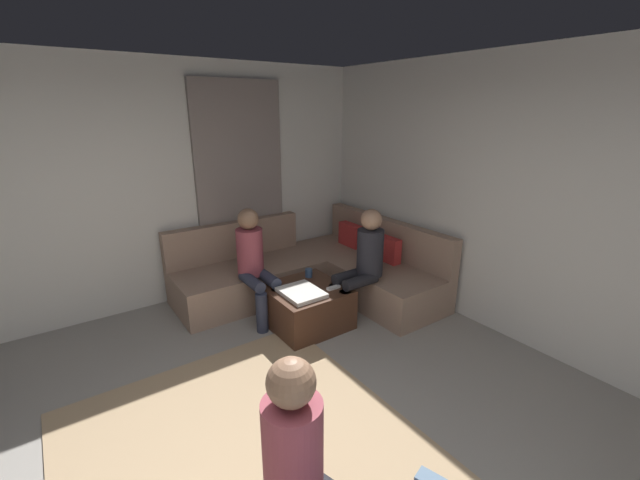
{
  "coord_description": "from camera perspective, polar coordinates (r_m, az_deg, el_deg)",
  "views": [
    {
      "loc": [
        1.69,
        -0.7,
        2.18
      ],
      "look_at": [
        -1.63,
        1.63,
        0.85
      ],
      "focal_mm": 22.63,
      "sensor_mm": 36.0,
      "label": 1
    }
  ],
  "objects": [
    {
      "name": "person_on_couch_side",
      "position": [
        4.29,
        -9.26,
        -2.92
      ],
      "size": [
        0.6,
        0.3,
        1.2
      ],
      "rotation": [
        0.0,
        0.0,
        -1.57
      ],
      "color": "#2D3347",
      "rests_on": "ground_plane"
    },
    {
      "name": "person_on_armchair",
      "position": [
        2.07,
        -1.55,
        -29.9
      ],
      "size": [
        0.61,
        0.41,
        1.18
      ],
      "rotation": [
        0.0,
        0.0,
        5.01
      ],
      "color": "black",
      "rests_on": "ground_plane"
    },
    {
      "name": "ottoman",
      "position": [
        4.27,
        -1.96,
        -9.33
      ],
      "size": [
        0.76,
        0.76,
        0.42
      ],
      "primitive_type": "cube",
      "color": "#4C2D1E",
      "rests_on": "ground_plane"
    },
    {
      "name": "folded_blanket",
      "position": [
        4.04,
        -2.65,
        -7.42
      ],
      "size": [
        0.44,
        0.36,
        0.04
      ],
      "primitive_type": "cube",
      "color": "white",
      "rests_on": "ottoman"
    },
    {
      "name": "wall_left",
      "position": [
        4.76,
        -26.17,
        6.25
      ],
      "size": [
        0.12,
        6.0,
        2.7
      ],
      "primitive_type": "cube",
      "color": "silver",
      "rests_on": "ground_plane"
    },
    {
      "name": "coffee_mug",
      "position": [
        4.42,
        -1.6,
        -4.67
      ],
      "size": [
        0.08,
        0.08,
        0.1
      ],
      "primitive_type": "cylinder",
      "color": "#334C72",
      "rests_on": "ottoman"
    },
    {
      "name": "curtain_panel",
      "position": [
        5.04,
        -11.11,
        7.18
      ],
      "size": [
        0.06,
        1.1,
        2.5
      ],
      "primitive_type": "cube",
      "color": "gray",
      "rests_on": "ground_plane"
    },
    {
      "name": "game_remote",
      "position": [
        4.15,
        1.93,
        -6.75
      ],
      "size": [
        0.05,
        0.15,
        0.02
      ],
      "primitive_type": "cube",
      "color": "white",
      "rests_on": "ottoman"
    },
    {
      "name": "person_on_couch_back",
      "position": [
        4.25,
        6.07,
        -2.95
      ],
      "size": [
        0.3,
        0.6,
        1.2
      ],
      "rotation": [
        0.0,
        0.0,
        3.14
      ],
      "color": "black",
      "rests_on": "ground_plane"
    },
    {
      "name": "wall_back",
      "position": [
        4.1,
        29.42,
        4.1
      ],
      "size": [
        6.0,
        0.12,
        2.7
      ],
      "primitive_type": "cube",
      "color": "silver",
      "rests_on": "ground_plane"
    },
    {
      "name": "sectional_couch",
      "position": [
        4.95,
        -0.64,
        -4.42
      ],
      "size": [
        2.1,
        2.55,
        0.87
      ],
      "color": "#9E7F6B",
      "rests_on": "ground_plane"
    },
    {
      "name": "area_rug",
      "position": [
        2.99,
        -9.51,
        -28.78
      ],
      "size": [
        2.6,
        2.2,
        0.01
      ],
      "primitive_type": "cube",
      "color": "tan",
      "rests_on": "ground_plane"
    }
  ]
}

